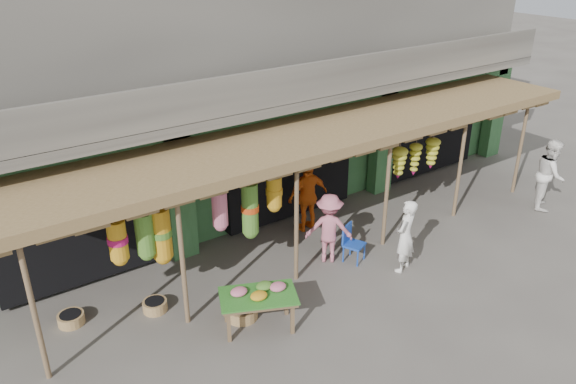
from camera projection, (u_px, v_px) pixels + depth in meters
ground at (344, 253)px, 12.73m from camera, size 80.00×80.00×0.00m
building at (231, 66)px, 14.92m from camera, size 16.40×6.80×7.00m
awning at (319, 138)px, 12.14m from camera, size 14.00×2.70×2.79m
flower_table at (259, 296)px, 10.09m from camera, size 1.59×1.30×0.83m
blue_chair at (351, 241)px, 12.28m from camera, size 0.53×0.54×0.85m
basket_left at (71, 319)px, 10.40m from camera, size 0.55×0.55×0.20m
basket_mid at (242, 312)px, 10.56m from camera, size 0.76×0.76×0.23m
basket_right at (155, 306)px, 10.76m from camera, size 0.58×0.58×0.21m
person_front at (405, 236)px, 11.78m from camera, size 0.70×0.58×1.63m
person_right at (550, 174)px, 14.49m from camera, size 1.15×1.10×1.87m
person_vendor at (308, 196)px, 13.39m from camera, size 1.09×0.53×1.80m
person_shopper at (329, 228)px, 12.14m from camera, size 1.17×1.11×1.59m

